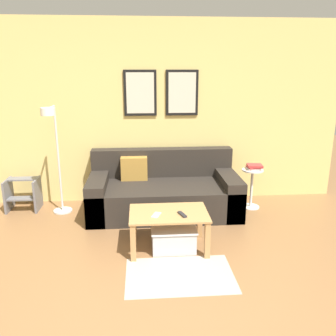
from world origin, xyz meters
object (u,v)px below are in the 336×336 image
Objects in this scene: remote_control at (182,214)px; step_stool at (23,193)px; side_table at (252,185)px; coffee_table at (169,220)px; floor_lamp at (54,149)px; book_stack at (254,167)px; cell_phone at (156,215)px; storage_bin at (173,237)px; couch at (163,192)px.

remote_control and step_stool have the same top height.
remote_control is (-1.11, -1.17, 0.10)m from side_table.
coffee_table is 1.77m from floor_lamp.
book_stack is 1.58× the size of cell_phone.
step_stool is at bearing 177.17° from book_stack.
book_stack reaches higher than step_stool.
cell_phone is at bearing -36.47° from step_stool.
floor_lamp is at bearing 161.60° from cell_phone.
side_table reaches higher than storage_bin.
remote_control is at bearing -83.92° from couch.
couch is 1.14m from cell_phone.
floor_lamp is at bearing -177.47° from side_table.
coffee_table is (-0.01, -1.06, 0.06)m from couch.
floor_lamp reaches higher than side_table.
coffee_table is 1.65m from side_table.
couch is 1.93m from step_stool.
couch reaches higher than remote_control.
cell_phone is (-0.27, 0.02, -0.01)m from remote_control.
storage_bin is at bearing 40.17° from cell_phone.
step_stool is (-1.92, 0.19, -0.03)m from couch.
coffee_table is at bearing -33.12° from step_stool.
couch reaches higher than cell_phone.
step_stool reaches higher than cell_phone.
side_table is (1.19, 1.09, 0.20)m from storage_bin.
coffee_table is at bearing -90.64° from couch.
storage_bin is 0.35m from cell_phone.
side_table is at bearing -2.97° from step_stool.
floor_lamp reaches higher than coffee_table.
floor_lamp is 0.91m from step_stool.
cell_phone is at bearing 155.75° from remote_control.
step_stool is at bearing 165.12° from cell_phone.
remote_control is (-1.13, -1.18, -0.16)m from book_stack.
storage_bin is 1.63m from side_table.
step_stool is at bearing 127.24° from remote_control.
book_stack is at bearing 26.57° from remote_control.
step_stool is at bearing 146.88° from coffee_table.
coffee_table is 0.17m from cell_phone.
floor_lamp is at bearing 145.54° from storage_bin.
couch reaches higher than side_table.
storage_bin is at bearing -137.97° from book_stack.
storage_bin is 0.87× the size of side_table.
couch reaches higher than book_stack.
book_stack is 0.50× the size of step_stool.
remote_control reaches higher than cell_phone.
remote_control is 1.07× the size of cell_phone.
couch is 1.52m from floor_lamp.
side_table is 1.79m from cell_phone.
cell_phone is at bearing -97.38° from couch.
storage_bin is at bearing -34.46° from floor_lamp.
step_stool is at bearing 147.45° from storage_bin.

